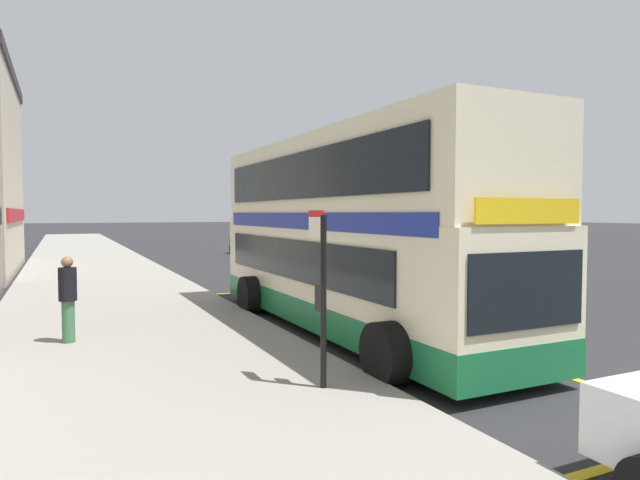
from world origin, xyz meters
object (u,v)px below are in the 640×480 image
double_decker_bus (347,240)px  bus_stop_sign (321,282)px  pedestrian_waiting_near_sign (68,296)px  parked_car_silver_ahead (292,249)px  parked_car_teal_across (252,242)px

double_decker_bus → bus_stop_sign: (-2.50, -3.86, -0.39)m
bus_stop_sign → pedestrian_waiting_near_sign: (-3.33, 4.60, -0.61)m
bus_stop_sign → parked_car_silver_ahead: 21.13m
bus_stop_sign → double_decker_bus: bearing=57.1°
parked_car_silver_ahead → pedestrian_waiting_near_sign: size_ratio=2.47×
bus_stop_sign → parked_car_silver_ahead: size_ratio=0.62×
bus_stop_sign → parked_car_teal_across: bearing=73.8°
bus_stop_sign → parked_car_teal_across: size_ratio=0.62×
parked_car_teal_across → double_decker_bus: bearing=-100.7°
parked_car_teal_across → parked_car_silver_ahead: size_ratio=1.00×
parked_car_silver_ahead → pedestrian_waiting_near_sign: 18.65m
bus_stop_sign → parked_car_silver_ahead: (7.66, 19.68, -0.88)m
double_decker_bus → pedestrian_waiting_near_sign: (-5.83, 0.75, -1.00)m
double_decker_bus → parked_car_teal_across: size_ratio=2.57×
pedestrian_waiting_near_sign → parked_car_silver_ahead: bearing=53.9°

